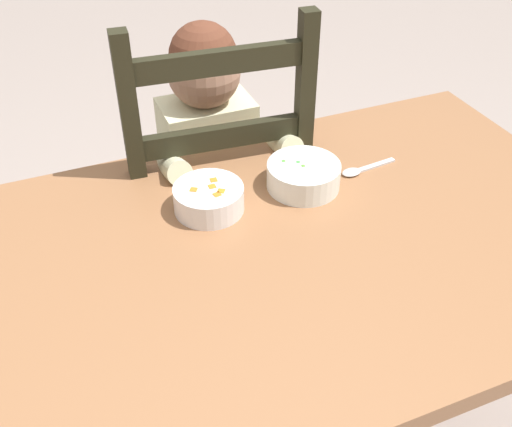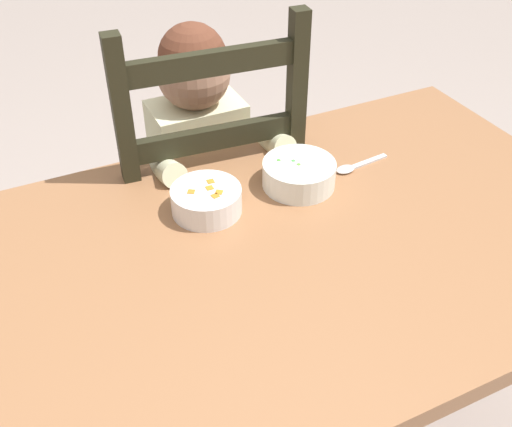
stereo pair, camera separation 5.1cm
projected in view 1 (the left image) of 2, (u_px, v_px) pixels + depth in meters
dining_table at (242, 293)px, 1.16m from camera, size 1.51×0.81×0.71m
dining_chair at (213, 207)px, 1.60m from camera, size 0.46×0.46×1.03m
child_figure at (212, 156)px, 1.50m from camera, size 0.32×0.31×0.97m
bowl_of_peas at (303, 175)px, 1.26m from camera, size 0.15×0.15×0.06m
bowl_of_carrots at (209, 198)px, 1.20m from camera, size 0.14×0.14×0.05m
spoon at (359, 170)px, 1.32m from camera, size 0.14×0.04×0.01m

